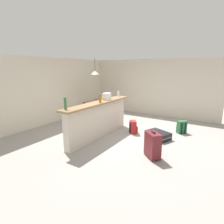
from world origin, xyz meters
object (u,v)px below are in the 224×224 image
object	(u,v)px
bottle_green	(65,104)
backpack_green	(181,127)
bottle_amber	(100,99)
suitcase_upright_maroon	(153,145)
suitcase_flat_black	(158,135)
backpack_red	(133,127)
dining_table	(98,104)
dining_chair_near_partition	(109,108)
grocery_bag	(107,96)
pendant_lamp	(95,73)
bottle_clear	(118,94)

from	to	relation	value
bottle_green	backpack_green	distance (m)	3.86
bottle_amber	suitcase_upright_maroon	bearing A→B (deg)	-102.95
bottle_amber	suitcase_flat_black	distance (m)	2.09
backpack_red	dining_table	bearing A→B (deg)	67.07
bottle_amber	dining_chair_near_partition	size ratio (longest dim) A/B	0.25
bottle_green	dining_table	distance (m)	3.31
grocery_bag	dining_table	bearing A→B (deg)	45.50
dining_chair_near_partition	suitcase_flat_black	xyz separation A→B (m)	(-0.91, -2.37, -0.41)
dining_chair_near_partition	suitcase_upright_maroon	size ratio (longest dim) A/B	1.39
bottle_green	dining_chair_near_partition	size ratio (longest dim) A/B	0.32
bottle_amber	suitcase_upright_maroon	world-z (taller)	bottle_amber
grocery_bag	suitcase_upright_maroon	distance (m)	2.34
suitcase_flat_black	pendant_lamp	bearing A→B (deg)	74.63
grocery_bag	backpack_red	bearing A→B (deg)	-64.06
bottle_clear	suitcase_upright_maroon	world-z (taller)	bottle_clear
dining_table	suitcase_flat_black	bearing A→B (deg)	-107.44
backpack_red	backpack_green	bearing A→B (deg)	-57.67
grocery_bag	bottle_green	bearing A→B (deg)	178.04
bottle_clear	backpack_red	distance (m)	1.32
bottle_clear	suitcase_upright_maroon	size ratio (longest dim) A/B	0.31
bottle_clear	bottle_amber	bearing A→B (deg)	-175.17
grocery_bag	backpack_red	distance (m)	1.34
grocery_bag	suitcase_upright_maroon	bearing A→B (deg)	-115.85
bottle_green	pendant_lamp	distance (m)	3.25
grocery_bag	dining_chair_near_partition	size ratio (longest dim) A/B	0.28
dining_chair_near_partition	suitcase_upright_maroon	world-z (taller)	dining_chair_near_partition
bottle_green	bottle_clear	distance (m)	2.47
dining_chair_near_partition	pendant_lamp	bearing A→B (deg)	98.10
backpack_red	backpack_green	world-z (taller)	same
bottle_clear	backpack_red	xyz separation A→B (m)	(-0.34, -0.78, -1.01)
bottle_amber	dining_chair_near_partition	world-z (taller)	bottle_amber
bottle_amber	grocery_bag	xyz separation A→B (m)	(0.52, 0.11, -0.01)
bottle_amber	backpack_red	world-z (taller)	bottle_amber
pendant_lamp	suitcase_flat_black	size ratio (longest dim) A/B	0.77
grocery_bag	pendant_lamp	world-z (taller)	pendant_lamp
bottle_clear	suitcase_flat_black	xyz separation A→B (m)	(-0.38, -1.64, -1.10)
backpack_red	backpack_green	distance (m)	1.60
bottle_green	dining_table	world-z (taller)	bottle_green
dining_chair_near_partition	backpack_green	world-z (taller)	dining_chair_near_partition
suitcase_flat_black	suitcase_upright_maroon	bearing A→B (deg)	-167.13
bottle_green	backpack_red	world-z (taller)	bottle_green
bottle_green	grocery_bag	world-z (taller)	bottle_green
pendant_lamp	bottle_green	bearing A→B (deg)	-156.16
bottle_green	suitcase_flat_black	size ratio (longest dim) A/B	0.33
suitcase_flat_black	dining_table	bearing A→B (deg)	72.56
dining_chair_near_partition	pendant_lamp	distance (m)	1.55
bottle_clear	dining_chair_near_partition	xyz separation A→B (m)	(0.53, 0.73, -0.70)
dining_chair_near_partition	backpack_red	distance (m)	1.77
bottle_amber	grocery_bag	size ratio (longest dim) A/B	0.91
suitcase_upright_maroon	backpack_red	xyz separation A→B (m)	(1.33, 1.15, -0.13)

